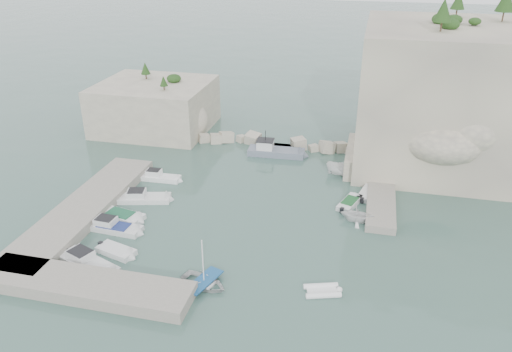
% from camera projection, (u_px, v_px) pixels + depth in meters
% --- Properties ---
extents(ground, '(400.00, 400.00, 0.00)m').
position_uv_depth(ground, '(242.00, 228.00, 50.10)').
color(ground, '#416258').
rests_on(ground, ground).
extents(cliff_east, '(26.00, 22.00, 17.00)m').
position_uv_depth(cliff_east, '(468.00, 97.00, 61.81)').
color(cliff_east, beige).
rests_on(cliff_east, ground).
extents(cliff_terrace, '(8.00, 10.00, 2.50)m').
position_uv_depth(cliff_terrace, '(378.00, 158.00, 62.64)').
color(cliff_terrace, beige).
rests_on(cliff_terrace, ground).
extents(outcrop_west, '(16.00, 14.00, 7.00)m').
position_uv_depth(outcrop_west, '(155.00, 106.00, 74.63)').
color(outcrop_west, beige).
rests_on(outcrop_west, ground).
extents(quay_west, '(5.00, 24.00, 1.10)m').
position_uv_depth(quay_west, '(84.00, 209.00, 52.50)').
color(quay_west, '#9E9689').
rests_on(quay_west, ground).
extents(quay_south, '(18.00, 4.00, 1.10)m').
position_uv_depth(quay_south, '(86.00, 286.00, 40.97)').
color(quay_south, '#9E9689').
rests_on(quay_south, ground).
extents(ledge_east, '(3.00, 16.00, 0.80)m').
position_uv_depth(ledge_east, '(381.00, 194.00, 55.90)').
color(ledge_east, '#9E9689').
rests_on(ledge_east, ground).
extents(breakwater, '(28.00, 3.00, 1.40)m').
position_uv_depth(breakwater, '(275.00, 142.00, 69.28)').
color(breakwater, beige).
rests_on(breakwater, ground).
extents(motorboat_a, '(5.45, 1.76, 1.40)m').
position_uv_depth(motorboat_a, '(160.00, 180.00, 59.98)').
color(motorboat_a, white).
rests_on(motorboat_a, ground).
extents(motorboat_b, '(6.53, 3.45, 1.40)m').
position_uv_depth(motorboat_b, '(145.00, 201.00, 55.30)').
color(motorboat_b, silver).
rests_on(motorboat_b, ground).
extents(motorboat_c, '(5.86, 3.06, 0.70)m').
position_uv_depth(motorboat_c, '(121.00, 218.00, 51.92)').
color(motorboat_c, silver).
rests_on(motorboat_c, ground).
extents(motorboat_d, '(6.41, 2.27, 1.40)m').
position_uv_depth(motorboat_d, '(114.00, 230.00, 49.74)').
color(motorboat_d, silver).
rests_on(motorboat_d, ground).
extents(motorboat_e, '(4.37, 2.71, 0.70)m').
position_uv_depth(motorboat_e, '(117.00, 253.00, 46.10)').
color(motorboat_e, silver).
rests_on(motorboat_e, ground).
extents(motorboat_f, '(7.17, 4.42, 1.40)m').
position_uv_depth(motorboat_f, '(89.00, 266.00, 44.30)').
color(motorboat_f, silver).
rests_on(motorboat_f, ground).
extents(rowboat, '(4.95, 4.20, 0.87)m').
position_uv_depth(rowboat, '(204.00, 285.00, 41.90)').
color(rowboat, silver).
rests_on(rowboat, ground).
extents(inflatable_dinghy, '(3.51, 2.45, 0.44)m').
position_uv_depth(inflatable_dinghy, '(322.00, 292.00, 41.06)').
color(inflatable_dinghy, white).
rests_on(inflatable_dinghy, ground).
extents(tender_east_a, '(3.66, 3.22, 1.82)m').
position_uv_depth(tender_east_a, '(357.00, 221.00, 51.33)').
color(tender_east_a, white).
rests_on(tender_east_a, ground).
extents(tender_east_b, '(2.87, 4.65, 0.70)m').
position_uv_depth(tender_east_b, '(349.00, 205.00, 54.37)').
color(tender_east_b, silver).
rests_on(tender_east_b, ground).
extents(tender_east_c, '(2.42, 4.60, 0.70)m').
position_uv_depth(tender_east_c, '(367.00, 195.00, 56.45)').
color(tender_east_c, silver).
rests_on(tender_east_c, ground).
extents(tender_east_d, '(4.97, 2.32, 1.85)m').
position_uv_depth(tender_east_d, '(345.00, 176.00, 61.00)').
color(tender_east_d, white).
rests_on(tender_east_d, ground).
extents(work_boat, '(8.32, 2.77, 2.20)m').
position_uv_depth(work_boat, '(276.00, 155.00, 66.77)').
color(work_boat, slate).
rests_on(work_boat, ground).
extents(rowboat_mast, '(0.10, 0.10, 4.20)m').
position_uv_depth(rowboat_mast, '(203.00, 260.00, 40.79)').
color(rowboat_mast, white).
rests_on(rowboat_mast, rowboat).
extents(vegetation, '(53.48, 13.88, 13.40)m').
position_uv_depth(vegetation, '(435.00, 15.00, 60.01)').
color(vegetation, '#1E4219').
rests_on(vegetation, ground).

